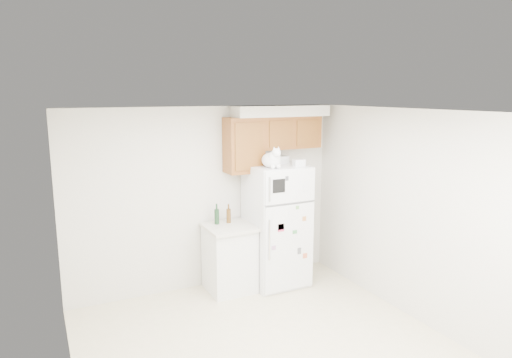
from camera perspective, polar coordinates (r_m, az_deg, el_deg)
ground_plane at (r=5.08m, az=2.25°, el=-21.17°), size 3.80×4.00×0.01m
room_shell at (r=4.69m, az=2.30°, el=-1.64°), size 3.84×4.04×2.52m
refrigerator at (r=6.42m, az=2.60°, el=-5.80°), size 0.76×0.78×1.70m
base_counter at (r=6.32m, az=-3.33°, el=-9.79°), size 0.64×0.64×0.92m
cat at (r=6.02m, az=2.07°, el=2.47°), size 0.29×0.42×0.30m
storage_box_back at (r=6.42m, az=3.23°, el=2.43°), size 0.21×0.18×0.10m
storage_box_front at (r=6.20m, az=5.38°, el=2.06°), size 0.16×0.12×0.09m
bottle_green at (r=6.21m, az=-4.93°, el=-4.38°), size 0.07×0.07×0.28m
bottle_amber at (r=6.26m, az=-3.45°, el=-4.32°), size 0.06×0.06×0.26m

